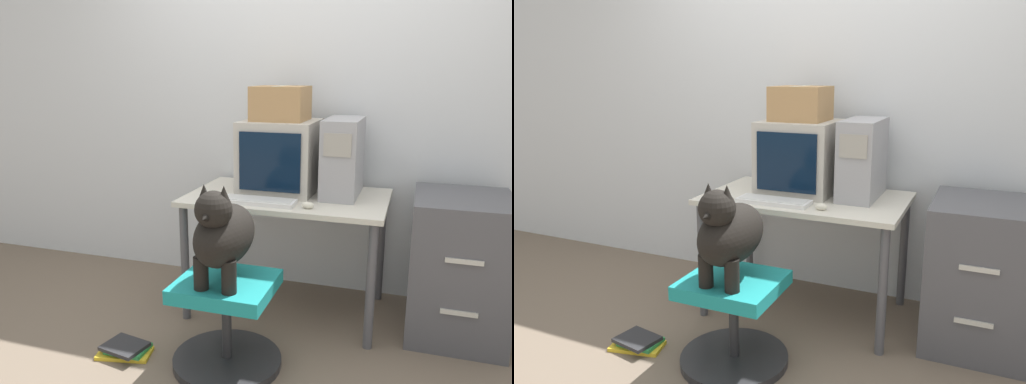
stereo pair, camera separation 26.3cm
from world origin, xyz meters
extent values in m
plane|color=#6B5B4C|center=(0.00, 0.00, 0.00)|extent=(12.00, 12.00, 0.00)
cube|color=silver|center=(0.00, 0.80, 1.30)|extent=(8.00, 0.05, 2.60)
cube|color=beige|center=(0.00, 0.37, 0.72)|extent=(1.18, 0.74, 0.03)
cylinder|color=#4C4C51|center=(-0.54, 0.05, 0.35)|extent=(0.05, 0.05, 0.71)
cylinder|color=#4C4C51|center=(0.54, 0.05, 0.35)|extent=(0.05, 0.05, 0.71)
cylinder|color=#4C4C51|center=(-0.54, 0.69, 0.35)|extent=(0.05, 0.05, 0.71)
cylinder|color=#4C4C51|center=(0.54, 0.69, 0.35)|extent=(0.05, 0.05, 0.71)
cube|color=#B7B2A8|center=(-0.08, 0.47, 0.95)|extent=(0.44, 0.45, 0.44)
cube|color=black|center=(-0.08, 0.24, 0.95)|extent=(0.36, 0.01, 0.34)
cube|color=#99999E|center=(0.30, 0.48, 0.96)|extent=(0.20, 0.45, 0.46)
cube|color=#9E998E|center=(0.30, 0.25, 1.07)|extent=(0.15, 0.01, 0.13)
cube|color=silver|center=(-0.11, 0.13, 0.75)|extent=(0.42, 0.15, 0.02)
cube|color=silver|center=(-0.11, 0.13, 0.76)|extent=(0.38, 0.12, 0.00)
ellipsoid|color=beige|center=(0.18, 0.11, 0.75)|extent=(0.07, 0.04, 0.04)
cylinder|color=#262628|center=(-0.13, -0.33, 0.02)|extent=(0.56, 0.56, 0.04)
cylinder|color=#262628|center=(-0.13, -0.33, 0.22)|extent=(0.05, 0.05, 0.35)
cube|color=teal|center=(-0.13, -0.33, 0.43)|extent=(0.47, 0.43, 0.07)
ellipsoid|color=black|center=(-0.13, -0.33, 0.69)|extent=(0.25, 0.49, 0.29)
cylinder|color=black|center=(-0.20, -0.47, 0.54)|extent=(0.07, 0.07, 0.16)
cylinder|color=black|center=(-0.06, -0.47, 0.54)|extent=(0.07, 0.07, 0.16)
sphere|color=black|center=(-0.13, -0.47, 0.85)|extent=(0.17, 0.17, 0.17)
cone|color=black|center=(-0.13, -0.55, 0.84)|extent=(0.08, 0.09, 0.08)
cone|color=black|center=(-0.17, -0.46, 0.93)|extent=(0.06, 0.06, 0.08)
cone|color=black|center=(-0.08, -0.46, 0.93)|extent=(0.06, 0.06, 0.08)
torus|color=orange|center=(-0.13, -0.45, 0.79)|extent=(0.13, 0.13, 0.02)
cube|color=#4C4C51|center=(0.98, 0.39, 0.40)|extent=(0.52, 0.61, 0.80)
cube|color=beige|center=(0.98, 0.08, 0.54)|extent=(0.18, 0.01, 0.02)
cube|color=beige|center=(0.98, 0.08, 0.26)|extent=(0.18, 0.01, 0.02)
cube|color=#A87F51|center=(-0.08, 0.47, 1.27)|extent=(0.31, 0.31, 0.20)
cube|color=beige|center=(-0.08, 0.47, 1.37)|extent=(0.04, 0.31, 0.00)
cube|color=gold|center=(-0.67, -0.43, 0.01)|extent=(0.30, 0.20, 0.02)
cube|color=#2D8C47|center=(-0.66, -0.41, 0.03)|extent=(0.21, 0.16, 0.02)
cube|color=#262628|center=(-0.67, -0.42, 0.05)|extent=(0.24, 0.21, 0.02)
camera|label=1|loc=(0.73, -2.45, 1.46)|focal=35.00mm
camera|label=2|loc=(0.97, -2.35, 1.46)|focal=35.00mm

